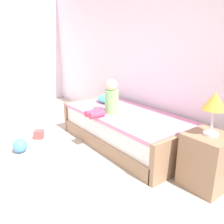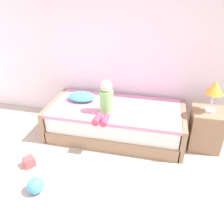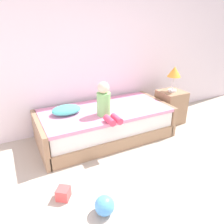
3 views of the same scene
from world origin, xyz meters
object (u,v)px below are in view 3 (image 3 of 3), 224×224
(table_lamp, at_px, (174,73))
(toy_block, at_px, (63,193))
(nightstand, at_px, (170,107))
(child_figure, at_px, (105,103))
(bed, at_px, (105,124))
(toy_ball, at_px, (105,205))
(pillow, at_px, (66,110))

(table_lamp, distance_m, toy_block, 2.67)
(nightstand, bearing_deg, table_lamp, 0.00)
(child_figure, bearing_deg, bed, 66.39)
(bed, height_order, toy_block, bed)
(bed, relative_size, child_figure, 4.14)
(bed, xyz_separation_m, toy_ball, (-0.66, -1.38, -0.14))
(bed, relative_size, toy_ball, 10.40)
(nightstand, height_order, pillow, pillow)
(child_figure, xyz_separation_m, pillow, (-0.48, 0.33, -0.14))
(child_figure, height_order, pillow, child_figure)
(pillow, bearing_deg, toy_ball, -93.01)
(pillow, xyz_separation_m, toy_ball, (-0.08, -1.48, -0.46))
(nightstand, bearing_deg, toy_block, -156.90)
(nightstand, xyz_separation_m, table_lamp, (0.00, 0.00, 0.64))
(nightstand, height_order, toy_block, nightstand)
(nightstand, relative_size, pillow, 1.36)
(table_lamp, xyz_separation_m, toy_block, (-2.33, -0.99, -0.87))
(pillow, bearing_deg, table_lamp, -3.17)
(nightstand, relative_size, toy_block, 4.45)
(toy_ball, bearing_deg, child_figure, 64.08)
(table_lamp, distance_m, pillow, 1.97)
(child_figure, height_order, toy_ball, child_figure)
(nightstand, height_order, table_lamp, table_lamp)
(table_lamp, height_order, pillow, table_lamp)
(pillow, bearing_deg, toy_block, -109.70)
(toy_ball, relative_size, toy_block, 1.50)
(table_lamp, height_order, child_figure, table_lamp)
(pillow, bearing_deg, child_figure, -34.24)
(bed, distance_m, toy_block, 1.41)
(bed, relative_size, toy_block, 15.63)
(nightstand, relative_size, toy_ball, 2.96)
(pillow, relative_size, toy_block, 3.26)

